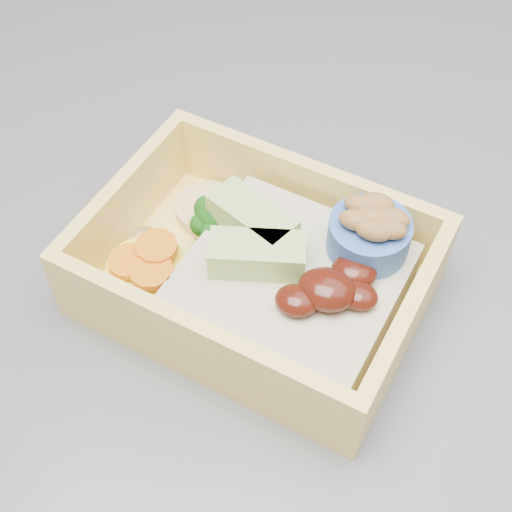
% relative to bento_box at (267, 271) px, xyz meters
% --- Properties ---
extents(bento_box, '(0.23, 0.18, 0.08)m').
position_rel_bento_box_xyz_m(bento_box, '(0.00, 0.00, 0.00)').
color(bento_box, '#F9D667').
rests_on(bento_box, island).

